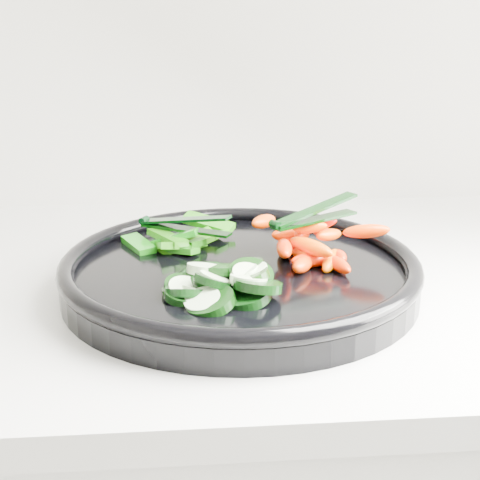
{
  "coord_description": "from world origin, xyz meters",
  "views": [
    {
      "loc": [
        -0.08,
        0.99,
        1.2
      ],
      "look_at": [
        -0.02,
        1.64,
        0.99
      ],
      "focal_mm": 50.0,
      "sensor_mm": 36.0,
      "label": 1
    }
  ],
  "objects": [
    {
      "name": "tong_carrot",
      "position": [
        0.06,
        1.66,
        1.0
      ],
      "size": [
        0.1,
        0.07,
        0.02
      ],
      "color": "black",
      "rests_on": "carrot_pile"
    },
    {
      "name": "cucumber_pile",
      "position": [
        -0.05,
        1.57,
        0.96
      ],
      "size": [
        0.13,
        0.13,
        0.04
      ],
      "color": "black",
      "rests_on": "veggie_tray"
    },
    {
      "name": "pepper_pile",
      "position": [
        -0.08,
        1.72,
        0.96
      ],
      "size": [
        0.14,
        0.11,
        0.04
      ],
      "color": "#1D6E0A",
      "rests_on": "veggie_tray"
    },
    {
      "name": "tong_pepper",
      "position": [
        -0.08,
        1.72,
        0.98
      ],
      "size": [
        0.11,
        0.07,
        0.02
      ],
      "color": "black",
      "rests_on": "pepper_pile"
    },
    {
      "name": "veggie_tray",
      "position": [
        -0.02,
        1.64,
        0.95
      ],
      "size": [
        0.44,
        0.44,
        0.04
      ],
      "color": "black",
      "rests_on": "counter"
    },
    {
      "name": "carrot_pile",
      "position": [
        0.06,
        1.66,
        0.97
      ],
      "size": [
        0.15,
        0.15,
        0.05
      ],
      "color": "#E65B00",
      "rests_on": "veggie_tray"
    }
  ]
}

